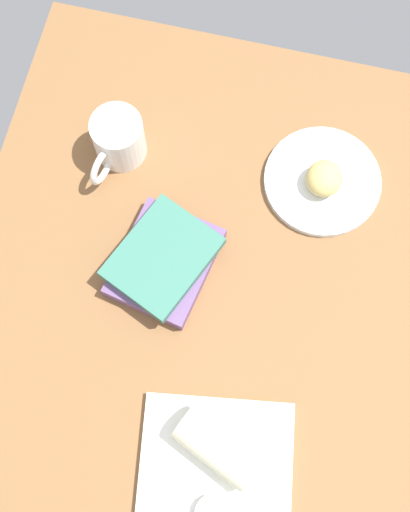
{
  "coord_description": "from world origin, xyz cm",
  "views": [
    {
      "loc": [
        -25.05,
        -5.57,
        121.67
      ],
      "look_at": [
        8.44,
        2.28,
        7.0
      ],
      "focal_mm": 47.71,
      "sensor_mm": 36.0,
      "label": 1
    }
  ],
  "objects_px": {
    "scone_pastry": "(324,178)",
    "square_plate": "(215,476)",
    "breakfast_wrap": "(218,447)",
    "coffee_mug": "(118,139)",
    "book_stack": "(164,261)",
    "round_plate": "(322,181)"
  },
  "relations": [
    {
      "from": "round_plate",
      "to": "book_stack",
      "type": "xyz_separation_m",
      "value": [
        -0.22,
        0.25,
        0.02
      ]
    },
    {
      "from": "breakfast_wrap",
      "to": "round_plate",
      "type": "bearing_deg",
      "value": 14.93
    },
    {
      "from": "book_stack",
      "to": "coffee_mug",
      "type": "bearing_deg",
      "value": 34.44
    },
    {
      "from": "square_plate",
      "to": "breakfast_wrap",
      "type": "relative_size",
      "value": 1.79
    },
    {
      "from": "scone_pastry",
      "to": "round_plate",
      "type": "bearing_deg",
      "value": -2.02
    },
    {
      "from": "breakfast_wrap",
      "to": "square_plate",
      "type": "bearing_deg",
      "value": -146.65
    },
    {
      "from": "round_plate",
      "to": "square_plate",
      "type": "bearing_deg",
      "value": 172.08
    },
    {
      "from": "book_stack",
      "to": "square_plate",
      "type": "bearing_deg",
      "value": -152.95
    },
    {
      "from": "book_stack",
      "to": "round_plate",
      "type": "bearing_deg",
      "value": -47.95
    },
    {
      "from": "square_plate",
      "to": "coffee_mug",
      "type": "distance_m",
      "value": 0.61
    },
    {
      "from": "round_plate",
      "to": "breakfast_wrap",
      "type": "xyz_separation_m",
      "value": [
        -0.51,
        0.08,
        0.04
      ]
    },
    {
      "from": "round_plate",
      "to": "scone_pastry",
      "type": "distance_m",
      "value": 0.03
    },
    {
      "from": "coffee_mug",
      "to": "book_stack",
      "type": "bearing_deg",
      "value": -145.56
    },
    {
      "from": "book_stack",
      "to": "coffee_mug",
      "type": "xyz_separation_m",
      "value": [
        0.2,
        0.14,
        0.02
      ]
    },
    {
      "from": "breakfast_wrap",
      "to": "coffee_mug",
      "type": "height_order",
      "value": "coffee_mug"
    },
    {
      "from": "round_plate",
      "to": "scone_pastry",
      "type": "height_order",
      "value": "scone_pastry"
    },
    {
      "from": "scone_pastry",
      "to": "coffee_mug",
      "type": "bearing_deg",
      "value": 92.45
    },
    {
      "from": "square_plate",
      "to": "breakfast_wrap",
      "type": "height_order",
      "value": "breakfast_wrap"
    },
    {
      "from": "scone_pastry",
      "to": "book_stack",
      "type": "relative_size",
      "value": 0.32
    },
    {
      "from": "book_stack",
      "to": "breakfast_wrap",
      "type": "bearing_deg",
      "value": -150.53
    },
    {
      "from": "scone_pastry",
      "to": "square_plate",
      "type": "distance_m",
      "value": 0.55
    },
    {
      "from": "scone_pastry",
      "to": "square_plate",
      "type": "height_order",
      "value": "scone_pastry"
    }
  ]
}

